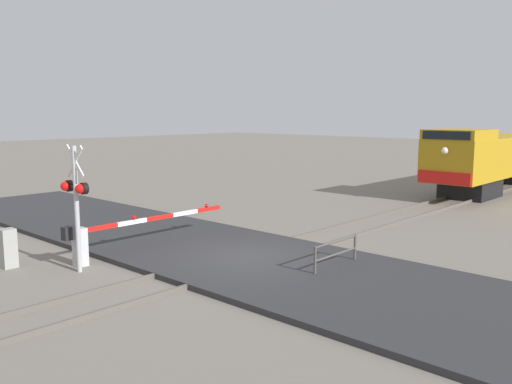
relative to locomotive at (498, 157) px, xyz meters
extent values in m
plane|color=slate|center=(0.00, -22.01, -2.00)|extent=(160.00, 160.00, 0.00)
cube|color=#59544C|center=(-0.72, -22.01, -1.93)|extent=(0.08, 80.00, 0.15)
cube|color=#59544C|center=(0.72, -22.01, -1.93)|extent=(0.08, 80.00, 0.15)
cube|color=#2D2D30|center=(0.00, -22.01, -1.92)|extent=(36.00, 6.11, 0.16)
cube|color=black|center=(0.00, -4.05, -1.48)|extent=(2.46, 3.20, 1.05)
cube|color=#B28414|center=(0.00, 0.26, 0.17)|extent=(2.89, 15.67, 2.23)
cube|color=#B28414|center=(0.00, -5.93, 1.54)|extent=(2.83, 3.29, 0.52)
cube|color=black|center=(0.00, -7.61, 1.54)|extent=(2.46, 0.06, 0.42)
cube|color=red|center=(0.00, -7.62, -0.60)|extent=(2.75, 0.08, 0.64)
sphere|color=#F2EACC|center=(0.00, -7.63, 0.78)|extent=(0.36, 0.36, 0.36)
cylinder|color=#ADADB2|center=(-2.86, -26.16, -0.14)|extent=(0.14, 0.14, 3.73)
cube|color=white|center=(-2.86, -26.16, 1.28)|extent=(0.95, 0.04, 0.95)
cube|color=white|center=(-2.86, -26.16, 1.28)|extent=(0.95, 0.04, 0.95)
cube|color=black|center=(-2.86, -26.16, 0.53)|extent=(1.04, 0.08, 0.08)
sphere|color=red|center=(-3.28, -26.26, 0.53)|extent=(0.28, 0.28, 0.28)
sphere|color=red|center=(-2.44, -26.26, 0.53)|extent=(0.28, 0.28, 0.28)
cylinder|color=black|center=(-3.28, -26.14, 0.53)|extent=(0.34, 0.14, 0.34)
cylinder|color=black|center=(-2.44, -26.14, 0.53)|extent=(0.34, 0.14, 0.34)
cube|color=silver|center=(-3.41, -25.81, -1.41)|extent=(0.36, 0.36, 1.18)
cube|color=black|center=(-3.41, -26.16, -0.92)|extent=(0.28, 0.36, 0.40)
cube|color=red|center=(-3.41, -25.05, -0.92)|extent=(0.10, 1.13, 0.14)
cube|color=white|center=(-3.41, -23.92, -0.92)|extent=(0.10, 1.13, 0.14)
cube|color=red|center=(-3.41, -22.79, -0.92)|extent=(0.10, 1.13, 0.14)
cube|color=white|center=(-3.41, -21.66, -0.92)|extent=(0.10, 1.13, 0.14)
cube|color=red|center=(-3.41, -20.53, -0.92)|extent=(0.10, 1.13, 0.14)
sphere|color=red|center=(-3.41, -23.84, -0.78)|extent=(0.14, 0.14, 0.14)
sphere|color=red|center=(-3.41, -20.62, -0.78)|extent=(0.14, 0.14, 0.14)
cube|color=#999993|center=(-4.83, -27.39, -1.40)|extent=(0.38, 0.43, 1.20)
cylinder|color=#4C4742|center=(2.67, -22.01, -1.53)|extent=(0.08, 0.08, 0.95)
cylinder|color=#4C4742|center=(2.67, -19.96, -1.53)|extent=(0.08, 0.08, 0.95)
cylinder|color=#4C4742|center=(2.67, -20.99, -1.09)|extent=(0.06, 2.05, 0.06)
cylinder|color=#4C4742|center=(2.67, -20.99, -1.48)|extent=(0.06, 2.05, 0.06)
camera|label=1|loc=(11.50, -33.97, 2.66)|focal=37.99mm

